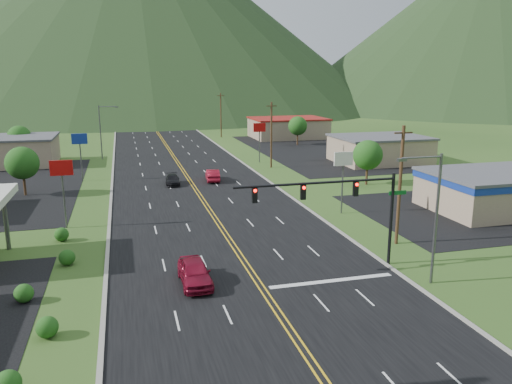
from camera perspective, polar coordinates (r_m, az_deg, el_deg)
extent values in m
cylinder|color=black|center=(38.42, 15.18, -3.03)|extent=(0.24, 0.24, 7.00)
cylinder|color=black|center=(35.07, 6.96, 1.03)|extent=(12.00, 0.18, 0.18)
cube|color=#0C591E|center=(38.13, 15.88, -0.09)|extent=(1.40, 0.06, 0.30)
cube|color=black|center=(36.41, 11.32, 0.36)|extent=(0.35, 0.28, 1.05)
sphere|color=#FF0C05|center=(36.18, 11.47, 0.84)|extent=(0.22, 0.22, 0.22)
cube|color=black|center=(34.85, 5.41, -0.02)|extent=(0.35, 0.28, 1.05)
sphere|color=#FF0C05|center=(34.61, 5.52, 0.48)|extent=(0.22, 0.22, 0.22)
cube|color=black|center=(33.81, -0.17, -0.37)|extent=(0.35, 0.28, 1.05)
sphere|color=#FF0C05|center=(33.56, -0.09, 0.14)|extent=(0.22, 0.22, 0.22)
cylinder|color=#59595E|center=(35.45, 19.89, -3.04)|extent=(0.20, 0.20, 9.00)
cylinder|color=#59595E|center=(33.75, 18.45, 3.77)|extent=(2.88, 0.12, 0.12)
cube|color=#59595E|center=(33.00, 16.34, 3.54)|extent=(0.60, 0.25, 0.18)
cylinder|color=#59595E|center=(88.35, -17.35, 6.50)|extent=(0.20, 0.20, 9.00)
cylinder|color=#59595E|center=(87.95, -16.59, 9.34)|extent=(2.88, 0.12, 0.12)
cube|color=#59595E|center=(87.93, -15.64, 9.33)|extent=(0.60, 0.25, 0.18)
cylinder|color=#59595E|center=(45.31, -26.70, -2.86)|extent=(0.36, 0.36, 5.00)
cube|color=tan|center=(58.74, 26.31, 0.00)|extent=(15.00, 10.00, 3.80)
cube|color=#4C4C51|center=(58.35, 26.52, 1.96)|extent=(15.40, 10.40, 0.30)
cube|color=navy|center=(58.44, 26.47, 1.48)|extent=(15.20, 10.20, 0.70)
cube|color=tan|center=(84.09, 13.95, 4.67)|extent=(14.00, 11.00, 4.00)
cube|color=#4C4C51|center=(83.81, 14.03, 6.13)|extent=(14.40, 11.40, 0.30)
cube|color=tan|center=(114.37, 3.68, 7.26)|extent=(16.00, 12.00, 4.20)
cube|color=maroon|center=(114.16, 3.70, 8.38)|extent=(16.40, 12.40, 0.30)
cylinder|color=#59595E|center=(49.44, -21.06, -1.06)|extent=(0.16, 0.16, 5.00)
cube|color=#B30A0B|center=(48.80, -21.36, 2.58)|extent=(2.00, 0.18, 1.40)
cylinder|color=#59595E|center=(70.93, -19.34, 3.19)|extent=(0.16, 0.16, 5.00)
cube|color=navy|center=(70.48, -19.54, 5.75)|extent=(2.00, 0.18, 1.40)
cylinder|color=#59595E|center=(51.81, 9.82, 0.27)|extent=(0.16, 0.16, 5.00)
cube|color=white|center=(51.20, 9.96, 3.76)|extent=(2.00, 0.18, 1.40)
cylinder|color=#59595E|center=(81.47, 0.40, 5.15)|extent=(0.16, 0.16, 5.00)
cube|color=#B30A0B|center=(81.09, 0.40, 7.39)|extent=(2.00, 0.18, 1.40)
cylinder|color=#382314|center=(65.04, -24.96, 0.95)|extent=(0.30, 0.30, 3.00)
sphere|color=#245017|center=(64.62, -25.16, 3.02)|extent=(3.84, 3.84, 3.84)
cylinder|color=#382314|center=(92.14, -25.29, 4.20)|extent=(0.30, 0.30, 3.00)
sphere|color=#245017|center=(91.84, -25.43, 5.68)|extent=(3.84, 3.84, 3.84)
cylinder|color=#382314|center=(66.46, 12.55, 2.12)|extent=(0.30, 0.30, 3.00)
sphere|color=#245017|center=(66.06, 12.65, 4.16)|extent=(3.84, 3.84, 3.84)
cylinder|color=#382314|center=(102.52, 4.76, 6.21)|extent=(0.30, 0.30, 3.00)
sphere|color=#245017|center=(102.26, 4.79, 7.55)|extent=(3.84, 3.84, 3.84)
cylinder|color=#382314|center=(42.89, 16.12, 0.66)|extent=(0.28, 0.28, 10.00)
cube|color=#382314|center=(42.19, 16.50, 6.50)|extent=(1.60, 0.12, 0.12)
cylinder|color=#382314|center=(76.52, 1.76, 6.51)|extent=(0.28, 0.28, 10.00)
cube|color=#382314|center=(76.13, 1.78, 9.80)|extent=(1.60, 0.12, 0.12)
cylinder|color=#382314|center=(115.23, -4.03, 8.75)|extent=(0.28, 0.28, 10.00)
cube|color=#382314|center=(114.97, -4.07, 10.93)|extent=(1.60, 0.12, 0.12)
cylinder|color=#382314|center=(154.59, -6.92, 9.82)|extent=(0.28, 0.28, 10.00)
cube|color=#382314|center=(154.40, -6.97, 11.45)|extent=(1.60, 0.12, 0.12)
cone|color=#1C3116|center=(239.63, -13.69, 19.72)|extent=(220.00, 220.00, 85.00)
cone|color=#1C3116|center=(249.96, 24.91, 16.89)|extent=(180.00, 180.00, 70.00)
imported|color=maroon|center=(34.58, -7.03, -9.15)|extent=(2.06, 4.98, 1.69)
imported|color=black|center=(65.70, -9.51, 1.34)|extent=(1.98, 4.36, 1.24)
imported|color=maroon|center=(67.35, -4.98, 1.91)|extent=(2.14, 4.93, 1.58)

